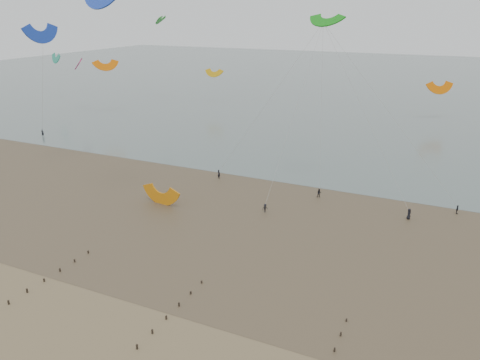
# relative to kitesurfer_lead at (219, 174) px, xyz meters

# --- Properties ---
(ground) EXTENTS (500.00, 500.00, 0.00)m
(ground) POSITION_rel_kitesurfer_lead_xyz_m (11.53, -46.91, -0.92)
(ground) COLOR brown
(ground) RESTS_ON ground
(sea_and_shore) EXTENTS (500.00, 665.00, 0.03)m
(sea_and_shore) POSITION_rel_kitesurfer_lead_xyz_m (7.45, -12.51, -0.91)
(sea_and_shore) COLOR #475654
(sea_and_shore) RESTS_ON ground
(kitesurfer_lead) EXTENTS (0.77, 0.62, 1.83)m
(kitesurfer_lead) POSITION_rel_kitesurfer_lead_xyz_m (0.00, 0.00, 0.00)
(kitesurfer_lead) COLOR black
(kitesurfer_lead) RESTS_ON ground
(kitesurfers) EXTENTS (150.00, 27.71, 1.87)m
(kitesurfers) POSITION_rel_kitesurfer_lead_xyz_m (35.96, 1.85, -0.08)
(kitesurfers) COLOR black
(kitesurfers) RESTS_ON ground
(grounded_kite) EXTENTS (7.24, 5.94, 3.68)m
(grounded_kite) POSITION_rel_kitesurfer_lead_xyz_m (-3.14, -15.86, -0.92)
(grounded_kite) COLOR orange
(grounded_kite) RESTS_ON ground
(kites_airborne) EXTENTS (257.98, 115.62, 41.27)m
(kites_airborne) POSITION_rel_kitesurfer_lead_xyz_m (5.01, 40.74, 20.69)
(kites_airborne) COLOR purple
(kites_airborne) RESTS_ON ground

